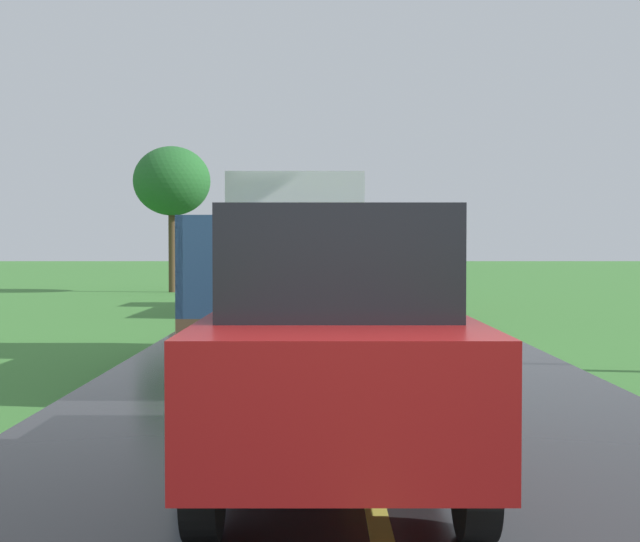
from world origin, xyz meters
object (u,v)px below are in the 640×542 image
banana_truck_far (308,256)px  following_car (338,342)px  banana_truck_near (296,265)px  roadside_tree_near_left (175,182)px

banana_truck_far → following_car: size_ratio=1.42×
banana_truck_far → following_car: bearing=-88.4°
banana_truck_near → following_car: 6.79m
banana_truck_near → banana_truck_far: bearing=90.1°
banana_truck_near → roadside_tree_near_left: roadside_tree_near_left is taller
roadside_tree_near_left → following_car: size_ratio=1.36×
banana_truck_far → roadside_tree_near_left: bearing=121.0°
roadside_tree_near_left → banana_truck_far: bearing=-59.0°
banana_truck_near → following_car: banana_truck_near is taller
banana_truck_near → roadside_tree_near_left: size_ratio=1.04×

